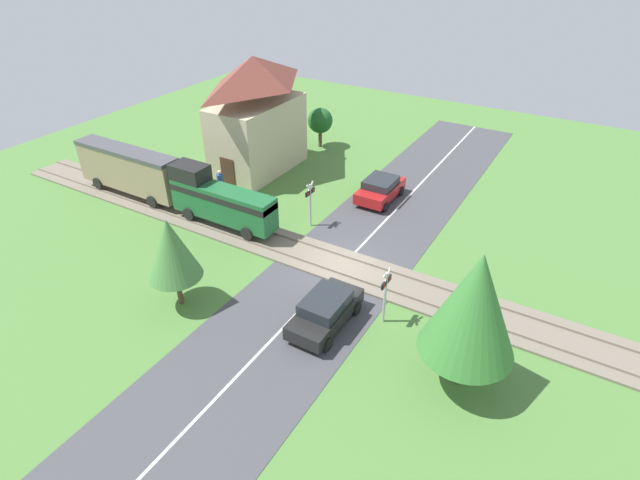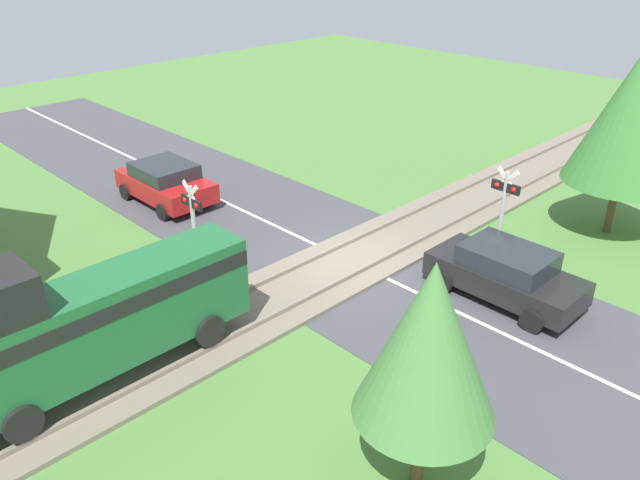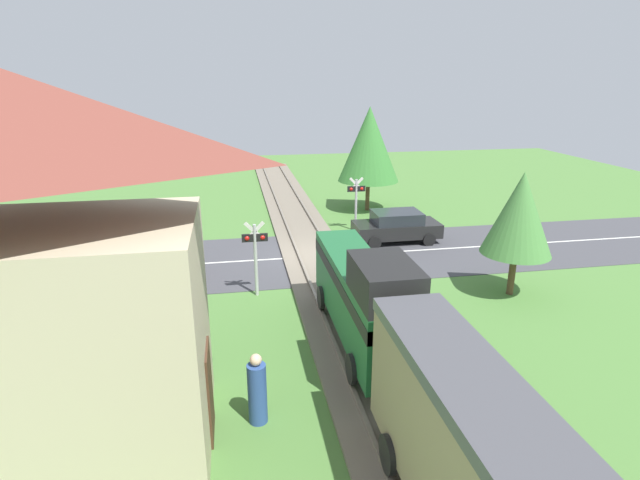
# 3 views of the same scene
# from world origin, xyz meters

# --- Properties ---
(ground_plane) EXTENTS (60.00, 60.00, 0.00)m
(ground_plane) POSITION_xyz_m (0.00, 0.00, 0.00)
(ground_plane) COLOR #4C7A38
(road_surface) EXTENTS (48.00, 6.40, 0.02)m
(road_surface) POSITION_xyz_m (0.00, 0.00, 0.01)
(road_surface) COLOR #424247
(road_surface) RESTS_ON ground_plane
(track_bed) EXTENTS (2.80, 48.00, 0.24)m
(track_bed) POSITION_xyz_m (0.00, 0.00, 0.07)
(track_bed) COLOR #756B5B
(track_bed) RESTS_ON ground_plane
(train) EXTENTS (1.58, 14.69, 3.18)m
(train) POSITION_xyz_m (0.00, 11.86, 1.86)
(train) COLOR #1E6033
(train) RESTS_ON track_bed
(car_near_crossing) EXTENTS (4.02, 1.92, 1.47)m
(car_near_crossing) POSITION_xyz_m (-4.15, -1.44, 0.78)
(car_near_crossing) COLOR black
(car_near_crossing) RESTS_ON ground_plane
(car_far_side) EXTENTS (3.81, 2.07, 1.45)m
(car_far_side) POSITION_xyz_m (7.67, 1.44, 0.77)
(car_far_side) COLOR #A81919
(car_far_side) RESTS_ON ground_plane
(crossing_signal_west_approach) EXTENTS (0.90, 0.18, 2.75)m
(crossing_signal_west_approach) POSITION_xyz_m (-2.70, -3.54, 1.78)
(crossing_signal_west_approach) COLOR #B7B7B7
(crossing_signal_west_approach) RESTS_ON ground_plane
(crossing_signal_east_approach) EXTENTS (0.90, 0.18, 2.75)m
(crossing_signal_east_approach) POSITION_xyz_m (2.70, 3.54, 1.78)
(crossing_signal_east_approach) COLOR #B7B7B7
(crossing_signal_east_approach) RESTS_ON ground_plane
(station_building) EXTENTS (7.34, 4.02, 7.79)m
(station_building) POSITION_xyz_m (7.49, 10.71, 3.82)
(station_building) COLOR #C6B793
(station_building) RESTS_ON ground_plane
(pedestrian_by_station) EXTENTS (0.43, 0.43, 1.72)m
(pedestrian_by_station) POSITION_xyz_m (3.06, 10.49, 0.79)
(pedestrian_by_station) COLOR #2D4C8E
(pedestrian_by_station) RESTS_ON ground_plane
(tree_roadside_hedge) EXTENTS (2.41, 2.41, 4.46)m
(tree_roadside_hedge) POSITION_xyz_m (-6.30, 5.04, 3.00)
(tree_roadside_hedge) COLOR brown
(tree_roadside_hedge) RESTS_ON ground_plane
(tree_beyond_track) EXTENTS (3.48, 3.48, 5.93)m
(tree_beyond_track) POSITION_xyz_m (-4.38, -7.45, 3.83)
(tree_beyond_track) COLOR brown
(tree_beyond_track) RESTS_ON ground_plane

